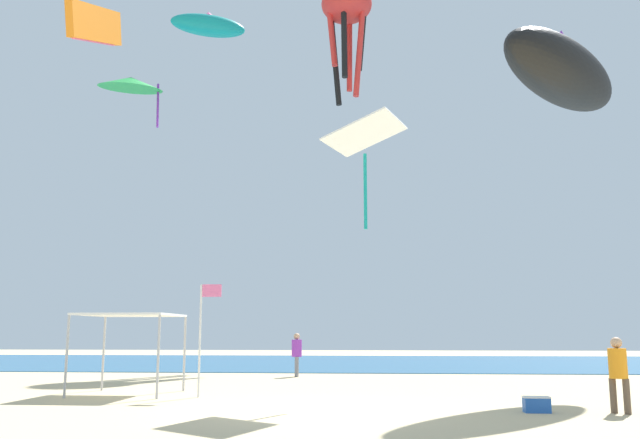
{
  "coord_description": "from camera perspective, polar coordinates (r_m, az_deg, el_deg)",
  "views": [
    {
      "loc": [
        1.58,
        -15.66,
        1.75
      ],
      "look_at": [
        -1.01,
        16.0,
        7.1
      ],
      "focal_mm": 37.9,
      "sensor_mm": 36.0,
      "label": 1
    }
  ],
  "objects": [
    {
      "name": "canopy_tent",
      "position": [
        20.78,
        -15.7,
        -8.07
      ],
      "size": [
        2.64,
        2.62,
        2.31
      ],
      "color": "#B2B2B7",
      "rests_on": "ground"
    },
    {
      "name": "ground",
      "position": [
        15.84,
        -1.13,
        -16.08
      ],
      "size": [
        110.0,
        110.0,
        0.1
      ],
      "primitive_type": "cube",
      "color": "#D1BA8C"
    },
    {
      "name": "kite_octopus_red",
      "position": [
        44.38,
        2.27,
        17.24
      ],
      "size": [
        4.16,
        4.16,
        7.51
      ],
      "rotation": [
        0.0,
        0.0,
        3.54
      ],
      "color": "red"
    },
    {
      "name": "banner_flag",
      "position": [
        19.4,
        -9.85,
        -8.96
      ],
      "size": [
        0.61,
        0.06,
        3.11
      ],
      "color": "silver",
      "rests_on": "ground"
    },
    {
      "name": "person_near_tent",
      "position": [
        28.04,
        -1.98,
        -11.04
      ],
      "size": [
        0.41,
        0.46,
        1.74
      ],
      "rotation": [
        0.0,
        0.0,
        1.71
      ],
      "color": "slate",
      "rests_on": "ground"
    },
    {
      "name": "kite_parafoil_orange",
      "position": [
        24.02,
        -18.44,
        15.33
      ],
      "size": [
        0.38,
        3.85,
        2.33
      ],
      "rotation": [
        0.0,
        0.0,
        4.69
      ],
      "color": "orange"
    },
    {
      "name": "kite_inflatable_black",
      "position": [
        24.99,
        19.74,
        11.68
      ],
      "size": [
        6.44,
        7.24,
        2.86
      ],
      "rotation": [
        0.0,
        0.0,
        0.91
      ],
      "color": "black"
    },
    {
      "name": "kite_delta_green",
      "position": [
        42.04,
        -15.68,
        11.04
      ],
      "size": [
        4.96,
        4.99,
        3.32
      ],
      "rotation": [
        0.0,
        0.0,
        3.56
      ],
      "color": "green"
    },
    {
      "name": "person_leftmost",
      "position": [
        16.68,
        23.86,
        -11.43
      ],
      "size": [
        0.39,
        0.39,
        1.66
      ],
      "rotation": [
        0.0,
        0.0,
        5.57
      ],
      "color": "brown",
      "rests_on": "ground"
    },
    {
      "name": "kite_diamond_white",
      "position": [
        19.4,
        3.8,
        6.83
      ],
      "size": [
        2.52,
        2.58,
        3.12
      ],
      "rotation": [
        0.0,
        0.0,
        4.37
      ],
      "color": "white"
    },
    {
      "name": "cooler_box",
      "position": [
        16.33,
        17.82,
        -14.65
      ],
      "size": [
        0.57,
        0.37,
        0.35
      ],
      "color": "blue",
      "rests_on": "ground"
    },
    {
      "name": "kite_inflatable_teal",
      "position": [
        48.13,
        -9.41,
        15.86
      ],
      "size": [
        5.34,
        3.6,
        2.03
      ],
      "rotation": [
        0.0,
        0.0,
        3.54
      ],
      "color": "teal"
    },
    {
      "name": "ocean_strip",
      "position": [
        41.75,
        2.56,
        -11.94
      ],
      "size": [
        110.0,
        23.07,
        0.03
      ],
      "primitive_type": "cube",
      "color": "#28608C",
      "rests_on": "ground"
    }
  ]
}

